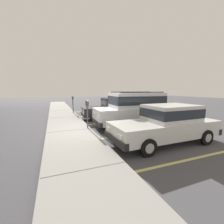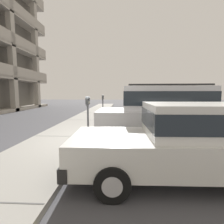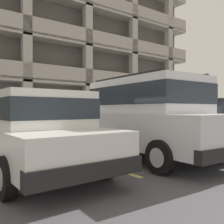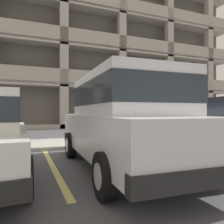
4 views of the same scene
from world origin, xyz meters
name	(u,v)px [view 2 (image 2 of 4)]	position (x,y,z in m)	size (l,w,h in m)	color
ground_plane	(97,141)	(0.00, 0.00, -0.05)	(80.00, 80.00, 0.10)	#4C4C51
sidewalk	(63,138)	(0.00, 1.30, 0.06)	(40.00, 2.20, 0.12)	#9E9B93
parking_stall_lines	(132,132)	(1.46, -1.40, 0.00)	(11.81, 4.80, 0.01)	#DBD16B
silver_suv	(164,111)	(-0.07, -2.45, 1.09)	(2.15, 4.85, 2.03)	silver
red_sedan	(187,139)	(-2.87, -2.23, 0.82)	(1.90, 4.51, 1.54)	silver
dark_hatchback	(146,111)	(2.77, -2.21, 0.82)	(2.02, 4.57, 1.54)	black
parking_meter_near	(88,107)	(0.17, 0.35, 1.23)	(0.35, 0.12, 1.50)	#595B60
parking_meter_far	(103,100)	(6.01, 0.38, 1.23)	(0.35, 0.12, 1.49)	#47474C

